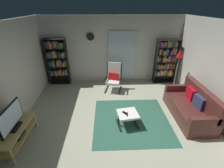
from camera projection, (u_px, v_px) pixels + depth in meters
The scene contains 15 objects.
ground_plane at pixel (117, 126), 4.17m from camera, with size 7.02×7.02×0.00m, color #A5A88D.
wall_back at pixel (112, 50), 6.15m from camera, with size 5.60×0.06×2.60m, color beige.
glass_door_panel at pixel (122, 57), 6.22m from camera, with size 1.10×0.01×2.00m, color silver.
area_rug at pixel (131, 120), 4.40m from camera, with size 2.09×2.04×0.01m, color #2D5E4B.
tv_stand at pixel (17, 134), 3.51m from camera, with size 0.44×1.21×0.48m.
television at pixel (11, 119), 3.32m from camera, with size 0.20×0.84×0.56m.
bookshelf_near_tv at pixel (58, 60), 6.04m from camera, with size 0.78×0.30×1.82m.
bookshelf_near_sofa at pixel (166, 60), 6.15m from camera, with size 0.83×0.30×1.76m.
leather_sofa at pixel (191, 107), 4.42m from camera, with size 0.81×1.77×0.90m.
lounge_armchair at pixel (114, 76), 5.78m from camera, with size 0.69×0.75×1.02m.
ottoman at pixel (128, 115), 4.09m from camera, with size 0.59×0.56×0.39m.
tv_remote at pixel (127, 114), 4.01m from camera, with size 0.04×0.14×0.02m, color black.
cell_phone at pixel (125, 113), 4.07m from camera, with size 0.07×0.14×0.01m, color black.
floor_lamp_by_shelf at pixel (179, 57), 5.31m from camera, with size 0.24×0.24×1.58m.
wall_clock at pixel (90, 37), 5.80m from camera, with size 0.29×0.03×0.29m.
Camera 1 is at (-0.25, -3.17, 2.93)m, focal length 24.81 mm.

